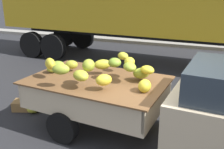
# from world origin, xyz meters

# --- Properties ---
(ground) EXTENTS (220.00, 220.00, 0.00)m
(ground) POSITION_xyz_m (0.00, 0.00, 0.00)
(ground) COLOR #28282B
(curb_strip) EXTENTS (80.00, 0.80, 0.16)m
(curb_strip) POSITION_xyz_m (0.00, 8.96, 0.08)
(curb_strip) COLOR gray
(curb_strip) RESTS_ON ground
(pickup_truck) EXTENTS (5.05, 2.18, 1.70)m
(pickup_truck) POSITION_xyz_m (0.64, -0.01, 0.89)
(pickup_truck) COLOR #CCB793
(pickup_truck) RESTS_ON ground
(fallen_banana_bunch_near_tailgate) EXTENTS (0.38, 0.37, 0.21)m
(fallen_banana_bunch_near_tailgate) POSITION_xyz_m (-2.99, 0.17, 0.11)
(fallen_banana_bunch_near_tailgate) COLOR gold
(fallen_banana_bunch_near_tailgate) RESTS_ON ground
(produce_crate) EXTENTS (0.61, 0.52, 0.23)m
(produce_crate) POSITION_xyz_m (-3.30, 0.23, 0.11)
(produce_crate) COLOR olive
(produce_crate) RESTS_ON ground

